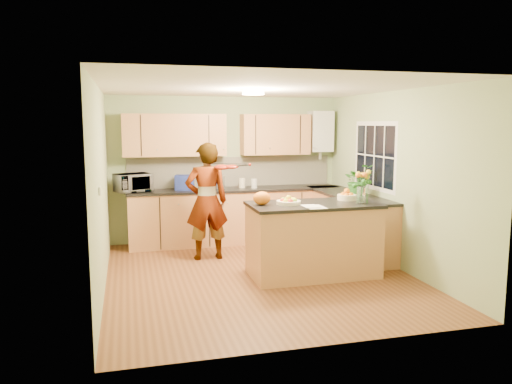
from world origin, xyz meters
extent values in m
plane|color=brown|center=(0.00, 0.00, 0.00)|extent=(4.50, 4.50, 0.00)
cube|color=white|center=(0.00, 0.00, 2.50)|extent=(4.00, 4.50, 0.02)
cube|color=#9AAA7A|center=(0.00, 2.25, 1.25)|extent=(4.00, 0.02, 2.50)
cube|color=#9AAA7A|center=(0.00, -2.25, 1.25)|extent=(4.00, 0.02, 2.50)
cube|color=#9AAA7A|center=(-2.00, 0.00, 1.25)|extent=(0.02, 4.50, 2.50)
cube|color=#9AAA7A|center=(2.00, 0.00, 1.25)|extent=(0.02, 4.50, 2.50)
cube|color=#C17E4D|center=(0.10, 1.95, 0.45)|extent=(3.60, 0.60, 0.90)
cube|color=black|center=(0.10, 1.94, 0.92)|extent=(3.64, 0.62, 0.04)
cube|color=#C17E4D|center=(1.70, 0.85, 0.45)|extent=(0.60, 2.20, 0.90)
cube|color=black|center=(1.69, 0.85, 0.92)|extent=(0.62, 2.24, 0.04)
cube|color=silver|center=(0.10, 2.23, 1.20)|extent=(3.60, 0.02, 0.52)
cube|color=#C17E4D|center=(-0.90, 2.08, 1.85)|extent=(1.70, 0.34, 0.70)
cube|color=#C17E4D|center=(0.85, 2.08, 1.85)|extent=(1.20, 0.34, 0.70)
cube|color=silver|center=(1.70, 2.09, 1.90)|extent=(0.40, 0.30, 0.72)
cylinder|color=#B9B9BE|center=(1.70, 2.09, 1.50)|extent=(0.06, 0.06, 0.20)
cube|color=silver|center=(1.99, 0.60, 1.55)|extent=(0.01, 1.30, 1.05)
cube|color=black|center=(1.99, 0.60, 1.55)|extent=(0.01, 1.18, 0.92)
cube|color=silver|center=(-1.99, -0.60, 1.30)|extent=(0.02, 0.09, 0.09)
cylinder|color=#FFEABF|center=(0.00, 0.30, 2.46)|extent=(0.30, 0.30, 0.06)
cylinder|color=silver|center=(0.00, 0.30, 2.49)|extent=(0.10, 0.10, 0.02)
cube|color=#C17E4D|center=(0.71, -0.17, 0.47)|extent=(1.68, 0.84, 0.94)
cube|color=black|center=(0.71, -0.17, 0.97)|extent=(1.72, 0.88, 0.04)
cylinder|color=#F4E5C3|center=(0.36, -0.17, 1.01)|extent=(0.32, 0.32, 0.05)
cylinder|color=#F4E5C3|center=(1.26, -0.02, 1.02)|extent=(0.26, 0.26, 0.08)
cylinder|color=silver|center=(1.31, -0.35, 1.10)|extent=(0.11, 0.11, 0.23)
ellipsoid|color=orange|center=(0.01, -0.12, 1.07)|extent=(0.26, 0.23, 0.18)
cube|color=white|center=(0.61, -0.47, 0.99)|extent=(0.23, 0.32, 0.01)
imported|color=tan|center=(-0.54, 1.01, 0.88)|extent=(0.66, 0.45, 1.76)
imported|color=silver|center=(-1.60, 1.91, 1.09)|extent=(0.65, 0.56, 0.30)
cube|color=navy|center=(-0.76, 1.98, 1.06)|extent=(0.35, 0.29, 0.25)
cylinder|color=#B9B9BE|center=(-0.16, 1.99, 1.05)|extent=(0.16, 0.16, 0.22)
sphere|color=black|center=(-0.16, 1.99, 1.20)|extent=(0.08, 0.08, 0.08)
cylinder|color=#F4E5C3|center=(0.23, 2.00, 1.02)|extent=(0.12, 0.12, 0.17)
cylinder|color=silver|center=(0.42, 1.92, 1.02)|extent=(0.13, 0.13, 0.16)
imported|color=#2B6E24|center=(1.70, 0.55, 1.19)|extent=(0.51, 0.46, 0.50)
camera|label=1|loc=(-1.68, -6.33, 2.04)|focal=35.00mm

